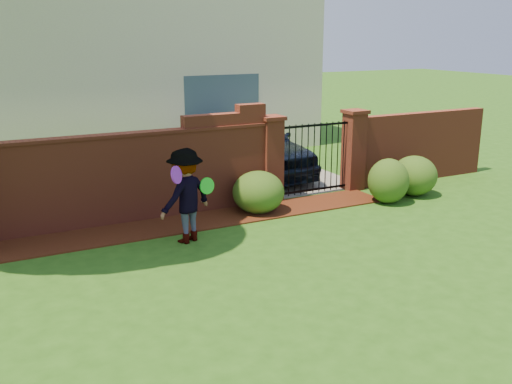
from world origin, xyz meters
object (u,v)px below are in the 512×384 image
man (187,196)px  frisbee_green (207,186)px  frisbee_purple (176,175)px  car (254,145)px

man → frisbee_green: 0.41m
man → frisbee_purple: man is taller
man → frisbee_purple: 0.64m
car → frisbee_purple: (-3.57, -4.18, 0.51)m
man → car: bearing=-153.3°
man → frisbee_green: man is taller
man → frisbee_purple: size_ratio=5.55×
man → frisbee_green: (0.38, -0.00, 0.14)m
frisbee_purple → frisbee_green: (0.67, 0.31, -0.34)m
car → man: man is taller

